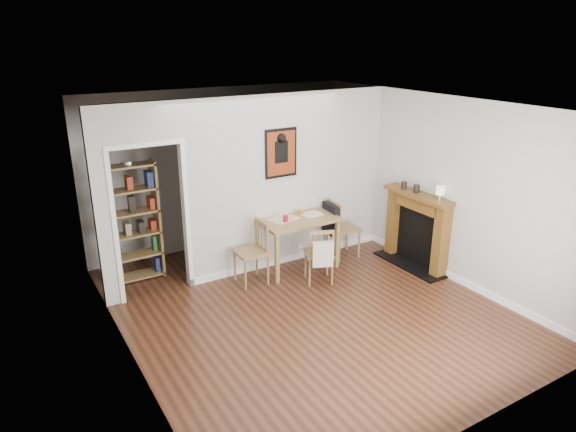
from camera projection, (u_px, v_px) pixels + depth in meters
ground at (307, 307)px, 6.73m from camera, size 5.20×5.20×0.00m
room_shell at (263, 186)px, 7.43m from camera, size 5.20×5.20×5.20m
dining_table at (297, 224)px, 7.64m from camera, size 1.17×0.75×0.80m
chair_left at (251, 253)px, 7.25m from camera, size 0.47×0.47×0.91m
chair_right at (343, 228)px, 8.10m from camera, size 0.57×0.51×0.94m
chair_front at (319, 254)px, 7.29m from camera, size 0.55×0.58×0.84m
bookshelf at (133, 223)px, 7.25m from camera, size 0.72×0.29×1.72m
fireplace at (417, 227)px, 7.78m from camera, size 0.45×1.25×1.16m
red_glass at (286, 219)px, 7.44m from camera, size 0.08×0.08×0.10m
orange_fruit at (301, 212)px, 7.74m from camera, size 0.08×0.08×0.08m
placemat at (283, 219)px, 7.57m from camera, size 0.50×0.42×0.00m
notebook at (311, 214)px, 7.74m from camera, size 0.33×0.25×0.02m
mantel_lamp at (440, 191)px, 7.25m from camera, size 0.12×0.12×0.19m
ceramic_jar_a at (417, 189)px, 7.59m from camera, size 0.10×0.10×0.12m
ceramic_jar_b at (404, 185)px, 7.77m from camera, size 0.09×0.09×0.11m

